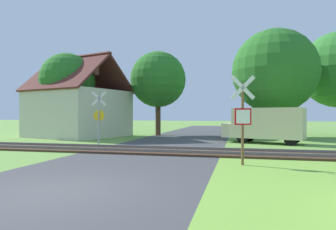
{
  "coord_description": "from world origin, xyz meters",
  "views": [
    {
      "loc": [
        4.07,
        -6.29,
        1.82
      ],
      "look_at": [
        0.5,
        8.72,
        1.8
      ],
      "focal_mm": 32.0,
      "sensor_mm": 36.0,
      "label": 1
    }
  ],
  "objects": [
    {
      "name": "ground_plane",
      "position": [
        0.0,
        0.0,
        0.0
      ],
      "size": [
        160.0,
        160.0,
        0.0
      ],
      "primitive_type": "plane",
      "color": "#6B9942"
    },
    {
      "name": "road_asphalt",
      "position": [
        0.0,
        2.0,
        0.0
      ],
      "size": [
        6.56,
        80.0,
        0.01
      ],
      "primitive_type": "cube",
      "color": "#424244",
      "rests_on": "ground"
    },
    {
      "name": "rail_track",
      "position": [
        0.0,
        7.72,
        0.06
      ],
      "size": [
        60.0,
        2.6,
        0.22
      ],
      "color": "#422D1E",
      "rests_on": "ground"
    },
    {
      "name": "stop_sign_near",
      "position": [
        4.2,
        4.8,
        1.78
      ],
      "size": [
        0.86,
        0.23,
        3.23
      ],
      "rotation": [
        0.0,
        0.0,
        3.37
      ],
      "color": "brown",
      "rests_on": "ground"
    },
    {
      "name": "crossing_sign_far",
      "position": [
        -3.81,
        9.58,
        1.83
      ],
      "size": [
        0.86,
        0.21,
        3.19
      ],
      "rotation": [
        0.0,
        0.0,
        0.2
      ],
      "color": "#9E9EA5",
      "rests_on": "ground"
    },
    {
      "name": "house",
      "position": [
        -8.9,
        16.14,
        2.1
      ],
      "size": [
        8.45,
        8.37,
        6.72
      ],
      "rotation": [
        0.0,
        0.0,
        -0.29
      ],
      "color": "beige",
      "rests_on": "ground"
    },
    {
      "name": "tree_left",
      "position": [
        -9.52,
        15.47,
        4.59
      ],
      "size": [
        4.41,
        4.41,
        6.81
      ],
      "color": "#513823",
      "rests_on": "ground"
    },
    {
      "name": "tree_center",
      "position": [
        -2.81,
        18.87,
        4.87
      ],
      "size": [
        4.85,
        4.85,
        7.31
      ],
      "color": "#513823",
      "rests_on": "ground"
    },
    {
      "name": "tree_right",
      "position": [
        6.8,
        18.6,
        5.23
      ],
      "size": [
        6.63,
        6.63,
        8.55
      ],
      "color": "#513823",
      "rests_on": "ground"
    },
    {
      "name": "mail_truck",
      "position": [
        5.7,
        13.57,
        1.24
      ],
      "size": [
        5.23,
        3.29,
        2.24
      ],
      "rotation": [
        0.0,
        0.0,
        1.25
      ],
      "color": "beige",
      "rests_on": "ground"
    }
  ]
}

